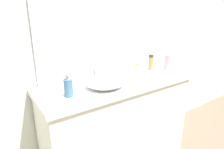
% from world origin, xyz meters
% --- Properties ---
extents(bathroom_wall_rear, '(6.00, 0.06, 2.60)m').
position_xyz_m(bathroom_wall_rear, '(0.00, 0.73, 1.30)').
color(bathroom_wall_rear, silver).
rests_on(bathroom_wall_rear, ground).
extents(vanity_counter, '(1.46, 0.51, 0.91)m').
position_xyz_m(vanity_counter, '(-0.04, 0.43, 0.46)').
color(vanity_counter, white).
rests_on(vanity_counter, ground).
extents(wall_mirror_panel, '(1.29, 0.01, 1.11)m').
position_xyz_m(wall_mirror_panel, '(-0.04, 0.69, 1.46)').
color(wall_mirror_panel, '#B2BCC6').
rests_on(wall_mirror_panel, vanity_counter).
extents(sink_basin, '(0.33, 0.31, 0.09)m').
position_xyz_m(sink_basin, '(-0.23, 0.37, 0.95)').
color(sink_basin, silver).
rests_on(sink_basin, vanity_counter).
extents(faucet, '(0.03, 0.14, 0.16)m').
position_xyz_m(faucet, '(-0.23, 0.54, 1.00)').
color(faucet, silver).
rests_on(faucet, vanity_counter).
extents(soap_dispenser, '(0.06, 0.06, 0.19)m').
position_xyz_m(soap_dispenser, '(-0.55, 0.36, 0.98)').
color(soap_dispenser, teal).
rests_on(soap_dispenser, vanity_counter).
extents(lotion_bottle, '(0.07, 0.07, 0.18)m').
position_xyz_m(lotion_bottle, '(0.58, 0.42, 0.99)').
color(lotion_bottle, '#DA9CA8').
rests_on(lotion_bottle, vanity_counter).
extents(perfume_bottle, '(0.06, 0.06, 0.13)m').
position_xyz_m(perfume_bottle, '(0.17, 0.44, 0.97)').
color(perfume_bottle, white).
rests_on(perfume_bottle, vanity_counter).
extents(spray_can, '(0.05, 0.05, 0.16)m').
position_xyz_m(spray_can, '(0.44, 0.52, 0.99)').
color(spray_can, '#AE8348').
rests_on(spray_can, vanity_counter).
extents(candle_jar, '(0.06, 0.06, 0.03)m').
position_xyz_m(candle_jar, '(0.34, 0.41, 0.92)').
color(candle_jar, silver).
rests_on(candle_jar, vanity_counter).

